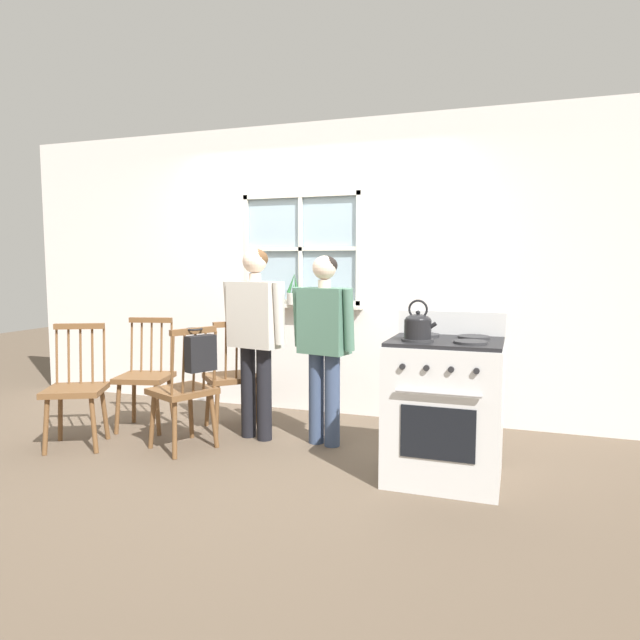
# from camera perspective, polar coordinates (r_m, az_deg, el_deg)

# --- Properties ---
(ground_plane) EXTENTS (16.00, 16.00, 0.00)m
(ground_plane) POSITION_cam_1_polar(r_m,az_deg,el_deg) (4.32, -6.95, -13.41)
(ground_plane) COLOR brown
(wall_back) EXTENTS (6.40, 0.16, 2.70)m
(wall_back) POSITION_cam_1_polar(r_m,az_deg,el_deg) (5.37, -0.42, 4.93)
(wall_back) COLOR white
(wall_back) RESTS_ON ground_plane
(chair_by_window) EXTENTS (0.54, 0.55, 0.94)m
(chair_by_window) POSITION_cam_1_polar(r_m,az_deg,el_deg) (4.47, -13.45, -6.99)
(chair_by_window) COLOR brown
(chair_by_window) RESTS_ON ground_plane
(chair_near_wall) EXTENTS (0.50, 0.49, 0.94)m
(chair_near_wall) POSITION_cam_1_polar(r_m,az_deg,el_deg) (5.10, -17.06, -5.50)
(chair_near_wall) COLOR brown
(chair_near_wall) RESTS_ON ground_plane
(chair_center_cluster) EXTENTS (0.55, 0.54, 0.94)m
(chair_center_cluster) POSITION_cam_1_polar(r_m,az_deg,el_deg) (4.79, -23.21, -6.44)
(chair_center_cluster) COLOR brown
(chair_center_cluster) RESTS_ON ground_plane
(chair_near_stove) EXTENTS (0.58, 0.58, 0.94)m
(chair_near_stove) POSITION_cam_1_polar(r_m,az_deg,el_deg) (4.90, -8.77, -5.77)
(chair_near_stove) COLOR brown
(chair_near_stove) RESTS_ON ground_plane
(person_elderly_left) EXTENTS (0.59, 0.30, 1.52)m
(person_elderly_left) POSITION_cam_1_polar(r_m,az_deg,el_deg) (4.56, -6.48, -0.56)
(person_elderly_left) COLOR black
(person_elderly_left) RESTS_ON ground_plane
(person_teen_center) EXTENTS (0.54, 0.29, 1.47)m
(person_teen_center) POSITION_cam_1_polar(r_m,az_deg,el_deg) (4.38, 0.43, -1.38)
(person_teen_center) COLOR #384766
(person_teen_center) RESTS_ON ground_plane
(stove) EXTENTS (0.72, 0.68, 1.08)m
(stove) POSITION_cam_1_polar(r_m,az_deg,el_deg) (3.84, 12.35, -8.59)
(stove) COLOR silver
(stove) RESTS_ON ground_plane
(kettle) EXTENTS (0.21, 0.17, 0.25)m
(kettle) POSITION_cam_1_polar(r_m,az_deg,el_deg) (3.64, 9.76, -0.51)
(kettle) COLOR black
(kettle) RESTS_ON stove
(potted_plant) EXTENTS (0.13, 0.13, 0.30)m
(potted_plant) POSITION_cam_1_polar(r_m,az_deg,el_deg) (5.36, -2.65, 2.53)
(potted_plant) COLOR beige
(potted_plant) RESTS_ON wall_back
(handbag) EXTENTS (0.24, 0.24, 0.31)m
(handbag) POSITION_cam_1_polar(r_m,az_deg,el_deg) (4.21, -11.86, -3.18)
(handbag) COLOR black
(handbag) RESTS_ON chair_by_window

